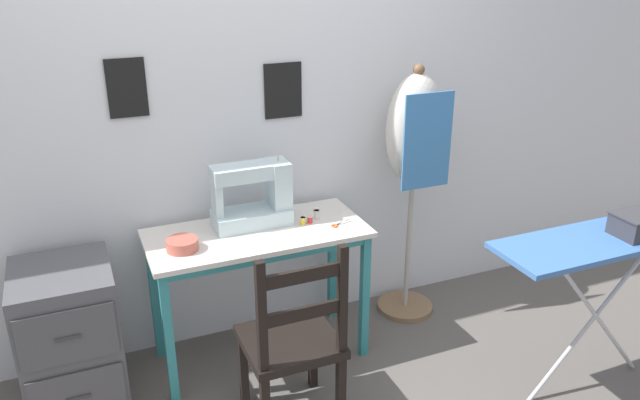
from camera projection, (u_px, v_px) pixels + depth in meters
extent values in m
plane|color=#5B5651|center=(277.00, 381.00, 3.06)|extent=(14.00, 14.00, 0.00)
cube|color=silver|center=(234.00, 101.00, 3.04)|extent=(10.00, 0.05, 2.55)
cube|color=black|center=(127.00, 88.00, 2.79)|extent=(0.17, 0.01, 0.27)
cube|color=black|center=(283.00, 91.00, 3.09)|extent=(0.19, 0.01, 0.27)
cube|color=silver|center=(257.00, 233.00, 3.00)|extent=(1.06, 0.48, 0.02)
cube|color=teal|center=(271.00, 257.00, 2.84)|extent=(0.98, 0.03, 0.04)
cube|color=teal|center=(169.00, 341.00, 2.79)|extent=(0.04, 0.04, 0.68)
cube|color=teal|center=(364.00, 297.00, 3.14)|extent=(0.04, 0.04, 0.68)
cube|color=teal|center=(155.00, 297.00, 3.13)|extent=(0.04, 0.04, 0.68)
cube|color=teal|center=(332.00, 262.00, 3.48)|extent=(0.04, 0.04, 0.68)
cube|color=silver|center=(252.00, 217.00, 3.05)|extent=(0.37, 0.18, 0.08)
cube|color=silver|center=(279.00, 183.00, 3.04)|extent=(0.09, 0.16, 0.23)
cube|color=silver|center=(246.00, 172.00, 2.95)|extent=(0.33, 0.14, 0.07)
cube|color=silver|center=(217.00, 199.00, 2.94)|extent=(0.04, 0.10, 0.16)
cylinder|color=#B22D2D|center=(289.00, 182.00, 3.06)|extent=(0.02, 0.06, 0.06)
cylinder|color=#99999E|center=(278.00, 158.00, 2.99)|extent=(0.01, 0.01, 0.02)
cylinder|color=#B25647|center=(182.00, 245.00, 2.80)|extent=(0.14, 0.14, 0.05)
cylinder|color=brown|center=(182.00, 240.00, 2.79)|extent=(0.12, 0.12, 0.01)
cube|color=silver|center=(342.00, 222.00, 3.09)|extent=(0.09, 0.06, 0.00)
cube|color=silver|center=(344.00, 223.00, 3.08)|extent=(0.09, 0.03, 0.00)
torus|color=#DB511E|center=(335.00, 226.00, 3.04)|extent=(0.03, 0.03, 0.01)
torus|color=#DB511E|center=(334.00, 226.00, 3.04)|extent=(0.03, 0.03, 0.01)
cylinder|color=yellow|center=(303.00, 221.00, 3.06)|extent=(0.03, 0.03, 0.04)
cylinder|color=beige|center=(303.00, 218.00, 3.05)|extent=(0.03, 0.03, 0.00)
cylinder|color=beige|center=(303.00, 224.00, 3.06)|extent=(0.03, 0.03, 0.00)
cylinder|color=red|center=(310.00, 220.00, 3.07)|extent=(0.03, 0.03, 0.04)
cylinder|color=beige|center=(310.00, 216.00, 3.07)|extent=(0.03, 0.03, 0.00)
cylinder|color=beige|center=(310.00, 223.00, 3.08)|extent=(0.03, 0.03, 0.00)
cylinder|color=silver|center=(316.00, 214.00, 3.13)|extent=(0.03, 0.03, 0.04)
cylinder|color=beige|center=(316.00, 211.00, 3.12)|extent=(0.03, 0.03, 0.00)
cylinder|color=beige|center=(316.00, 218.00, 3.14)|extent=(0.03, 0.03, 0.00)
cube|color=black|center=(290.00, 341.00, 2.68)|extent=(0.40, 0.38, 0.04)
cube|color=black|center=(244.00, 370.00, 2.83)|extent=(0.04, 0.04, 0.38)
cube|color=black|center=(313.00, 352.00, 2.96)|extent=(0.04, 0.04, 0.38)
cube|color=black|center=(341.00, 394.00, 2.68)|extent=(0.04, 0.04, 0.38)
cube|color=black|center=(262.00, 317.00, 2.38)|extent=(0.04, 0.04, 0.48)
cube|color=black|center=(342.00, 299.00, 2.51)|extent=(0.04, 0.04, 0.48)
cube|color=black|center=(303.00, 276.00, 2.39)|extent=(0.34, 0.02, 0.06)
cube|color=black|center=(303.00, 313.00, 2.45)|extent=(0.34, 0.02, 0.06)
cube|color=#4C4C51|center=(71.00, 337.00, 2.81)|extent=(0.42, 0.46, 0.69)
cube|color=#46464B|center=(68.00, 337.00, 2.55)|extent=(0.39, 0.01, 0.25)
cube|color=#333338|center=(68.00, 338.00, 2.54)|extent=(0.10, 0.01, 0.02)
cube|color=#46464B|center=(78.00, 396.00, 2.67)|extent=(0.39, 0.01, 0.25)
cube|color=#333338|center=(79.00, 398.00, 2.66)|extent=(0.10, 0.01, 0.02)
cylinder|color=#846647|center=(405.00, 306.00, 3.66)|extent=(0.32, 0.32, 0.03)
cylinder|color=#ADA89E|center=(409.00, 239.00, 3.50)|extent=(0.03, 0.03, 0.85)
ellipsoid|color=beige|center=(415.00, 130.00, 3.26)|extent=(0.33, 0.24, 0.60)
sphere|color=brown|center=(419.00, 70.00, 3.14)|extent=(0.06, 0.06, 0.06)
cube|color=teal|center=(427.00, 141.00, 3.16)|extent=(0.28, 0.01, 0.50)
cube|color=#3D6BAD|center=(611.00, 238.00, 2.74)|extent=(1.11, 0.33, 0.02)
cylinder|color=#B7B7BC|center=(596.00, 316.00, 2.89)|extent=(0.68, 0.02, 0.79)
cylinder|color=#B7B7BC|center=(596.00, 316.00, 2.89)|extent=(0.68, 0.02, 0.79)
cube|color=#333338|center=(639.00, 225.00, 2.72)|extent=(0.22, 0.15, 0.09)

